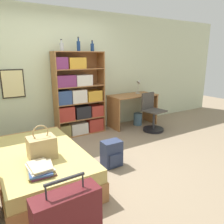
# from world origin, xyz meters

# --- Properties ---
(ground_plane) EXTENTS (14.00, 14.00, 0.00)m
(ground_plane) POSITION_xyz_m (0.00, 0.00, 0.00)
(ground_plane) COLOR gray
(wall_back) EXTENTS (10.00, 0.09, 2.60)m
(wall_back) POSITION_xyz_m (-0.00, 1.63, 1.30)
(wall_back) COLOR beige
(wall_back) RESTS_ON ground_plane
(bed) EXTENTS (1.09, 1.85, 0.41)m
(bed) POSITION_xyz_m (-0.68, 0.02, 0.21)
(bed) COLOR #A36B3D
(bed) RESTS_ON ground_plane
(handbag) EXTENTS (0.33, 0.26, 0.44)m
(handbag) POSITION_xyz_m (-0.69, -0.22, 0.56)
(handbag) COLOR tan
(handbag) RESTS_ON bed
(book_stack_on_bed) EXTENTS (0.32, 0.40, 0.09)m
(book_stack_on_bed) POSITION_xyz_m (-0.80, -0.57, 0.46)
(book_stack_on_bed) COLOR #7A336B
(book_stack_on_bed) RESTS_ON bed
(bookcase) EXTENTS (1.06, 0.34, 1.75)m
(bookcase) POSITION_xyz_m (0.50, 1.40, 0.77)
(bookcase) COLOR #A36B3D
(bookcase) RESTS_ON ground_plane
(bottle_green) EXTENTS (0.08, 0.08, 0.22)m
(bottle_green) POSITION_xyz_m (0.20, 1.40, 1.84)
(bottle_green) COLOR #B7BCC1
(bottle_green) RESTS_ON bookcase
(bottle_brown) EXTENTS (0.07, 0.07, 0.27)m
(bottle_brown) POSITION_xyz_m (0.55, 1.37, 1.86)
(bottle_brown) COLOR navy
(bottle_brown) RESTS_ON bookcase
(bottle_clear) EXTENTS (0.07, 0.07, 0.22)m
(bottle_clear) POSITION_xyz_m (0.86, 1.38, 1.84)
(bottle_clear) COLOR navy
(bottle_clear) RESTS_ON bookcase
(desk) EXTENTS (1.15, 0.58, 0.76)m
(desk) POSITION_xyz_m (1.87, 1.29, 0.52)
(desk) COLOR #A36B3D
(desk) RESTS_ON ground_plane
(desk_lamp) EXTENTS (0.17, 0.12, 0.37)m
(desk_lamp) POSITION_xyz_m (2.12, 1.38, 1.00)
(desk_lamp) COLOR #ADA89E
(desk_lamp) RESTS_ON desk
(desk_chair) EXTENTS (0.48, 0.48, 0.86)m
(desk_chair) POSITION_xyz_m (2.02, 0.73, 0.28)
(desk_chair) COLOR black
(desk_chair) RESTS_ON ground_plane
(backpack) EXTENTS (0.30, 0.24, 0.41)m
(backpack) POSITION_xyz_m (0.35, -0.20, 0.20)
(backpack) COLOR #2D3856
(backpack) RESTS_ON ground_plane
(waste_bin) EXTENTS (0.21, 0.21, 0.29)m
(waste_bin) POSITION_xyz_m (1.99, 1.23, 0.15)
(waste_bin) COLOR slate
(waste_bin) RESTS_ON ground_plane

